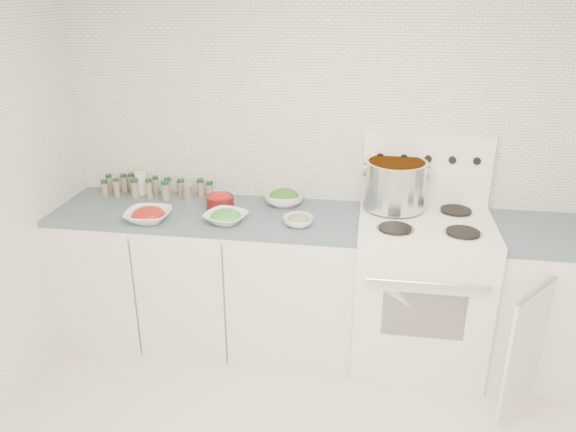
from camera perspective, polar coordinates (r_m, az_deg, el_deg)
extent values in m
cube|color=white|center=(3.49, 6.08, 6.97)|extent=(3.50, 0.02, 2.50)
cube|color=white|center=(3.64, -7.89, -6.38)|extent=(1.85, 0.62, 0.86)
cube|color=#4A636F|center=(3.45, -8.29, 0.19)|extent=(1.85, 0.62, 0.03)
cube|color=white|center=(3.50, 13.18, -7.57)|extent=(0.76, 0.65, 0.92)
cube|color=black|center=(3.20, 13.59, -9.78)|extent=(0.45, 0.01, 0.28)
cylinder|color=silver|center=(3.06, 14.02, -6.69)|extent=(0.65, 0.02, 0.02)
cube|color=white|center=(3.29, 13.89, -0.52)|extent=(0.76, 0.65, 0.01)
cube|color=white|center=(3.50, 13.88, 4.69)|extent=(0.76, 0.06, 0.43)
cylinder|color=silver|center=(3.13, 10.84, -1.30)|extent=(0.21, 0.21, 0.01)
cylinder|color=black|center=(3.13, 10.85, -1.20)|extent=(0.18, 0.18, 0.01)
cylinder|color=silver|center=(3.17, 17.35, -1.66)|extent=(0.21, 0.21, 0.01)
cylinder|color=black|center=(3.16, 17.36, -1.56)|extent=(0.18, 0.18, 0.01)
cylinder|color=silver|center=(3.43, 10.72, 0.84)|extent=(0.21, 0.21, 0.01)
cylinder|color=black|center=(3.42, 10.73, 0.93)|extent=(0.18, 0.18, 0.01)
cylinder|color=silver|center=(3.46, 16.68, 0.48)|extent=(0.21, 0.21, 0.01)
cylinder|color=black|center=(3.46, 16.69, 0.57)|extent=(0.18, 0.18, 0.01)
cylinder|color=black|center=(3.43, 9.35, 5.97)|extent=(0.04, 0.02, 0.04)
cylinder|color=black|center=(3.43, 11.70, 5.82)|extent=(0.04, 0.02, 0.04)
cylinder|color=black|center=(3.44, 14.03, 5.67)|extent=(0.04, 0.02, 0.04)
cylinder|color=black|center=(3.46, 16.35, 5.50)|extent=(0.04, 0.02, 0.04)
cylinder|color=black|center=(3.48, 18.64, 5.33)|extent=(0.04, 0.02, 0.04)
cube|color=white|center=(3.69, 26.10, -8.23)|extent=(0.89, 0.62, 0.86)
cube|color=white|center=(3.23, 22.98, -12.33)|extent=(0.26, 0.32, 0.70)
cylinder|color=silver|center=(3.37, 10.83, 3.19)|extent=(0.36, 0.36, 0.28)
cylinder|color=orange|center=(3.33, 10.98, 5.21)|extent=(0.33, 0.33, 0.03)
torus|color=silver|center=(3.34, 7.71, 4.74)|extent=(0.01, 0.09, 0.09)
torus|color=silver|center=(3.36, 14.13, 4.34)|extent=(0.01, 0.09, 0.09)
imported|color=white|center=(3.36, -14.00, 0.02)|extent=(0.27, 0.27, 0.06)
ellipsoid|color=#B92A0F|center=(3.35, -14.02, 0.23)|extent=(0.19, 0.19, 0.08)
imported|color=white|center=(3.26, -6.33, -0.18)|extent=(0.30, 0.30, 0.06)
ellipsoid|color=#2B8532|center=(3.25, -6.34, 0.02)|extent=(0.17, 0.17, 0.08)
imported|color=white|center=(3.50, -0.41, 1.80)|extent=(0.28, 0.28, 0.08)
ellipsoid|color=#1F5A19|center=(3.49, -0.41, 2.13)|extent=(0.18, 0.18, 0.08)
imported|color=white|center=(3.20, 1.06, -0.53)|extent=(0.19, 0.19, 0.05)
ellipsoid|color=#28441B|center=(3.19, 1.06, -0.28)|extent=(0.12, 0.12, 0.06)
cylinder|color=#500D0E|center=(3.45, -6.91, 1.37)|extent=(0.17, 0.17, 0.08)
ellipsoid|color=red|center=(3.44, -6.94, 1.87)|extent=(0.12, 0.12, 0.06)
cylinder|color=white|center=(3.79, -14.70, 3.24)|extent=(0.08, 0.08, 0.15)
cylinder|color=#B4AD98|center=(3.66, -10.13, 2.46)|extent=(0.09, 0.09, 0.09)
cylinder|color=gray|center=(3.90, -17.68, 3.08)|extent=(0.04, 0.04, 0.10)
cylinder|color=#123F21|center=(3.89, -17.78, 3.90)|extent=(0.04, 0.04, 0.02)
cylinder|color=gray|center=(3.87, -16.29, 3.12)|extent=(0.04, 0.04, 0.10)
cylinder|color=#123F21|center=(3.85, -16.39, 3.96)|extent=(0.04, 0.04, 0.02)
cylinder|color=gray|center=(3.85, -15.52, 3.15)|extent=(0.04, 0.04, 0.11)
cylinder|color=#123F21|center=(3.83, -15.62, 4.06)|extent=(0.04, 0.04, 0.02)
cylinder|color=gray|center=(3.77, -13.26, 2.93)|extent=(0.04, 0.04, 0.10)
cylinder|color=#123F21|center=(3.75, -13.35, 3.80)|extent=(0.04, 0.04, 0.02)
cylinder|color=gray|center=(3.76, -12.08, 2.86)|extent=(0.04, 0.04, 0.09)
cylinder|color=#123F21|center=(3.74, -12.15, 3.67)|extent=(0.05, 0.05, 0.02)
cylinder|color=gray|center=(3.71, -10.79, 2.72)|extent=(0.05, 0.05, 0.10)
cylinder|color=#123F21|center=(3.69, -10.85, 3.55)|extent=(0.05, 0.05, 0.02)
cylinder|color=gray|center=(3.69, -8.86, 2.74)|extent=(0.04, 0.04, 0.09)
cylinder|color=#123F21|center=(3.67, -8.91, 3.57)|extent=(0.05, 0.05, 0.02)
cylinder|color=gray|center=(3.65, -7.95, 2.53)|extent=(0.05, 0.05, 0.09)
cylinder|color=#123F21|center=(3.63, -7.99, 3.34)|extent=(0.05, 0.05, 0.02)
cylinder|color=gray|center=(3.84, -18.09, 2.61)|extent=(0.04, 0.04, 0.09)
cylinder|color=#123F21|center=(3.82, -18.18, 3.35)|extent=(0.04, 0.04, 0.02)
cylinder|color=gray|center=(3.79, -17.00, 2.64)|extent=(0.04, 0.04, 0.11)
cylinder|color=#123F21|center=(3.77, -17.11, 3.54)|extent=(0.04, 0.04, 0.02)
cylinder|color=gray|center=(3.75, -15.27, 2.60)|extent=(0.05, 0.05, 0.11)
cylinder|color=#123F21|center=(3.73, -15.37, 3.49)|extent=(0.05, 0.05, 0.02)
cylinder|color=gray|center=(3.71, -13.91, 2.58)|extent=(0.04, 0.04, 0.11)
cylinder|color=#123F21|center=(3.69, -14.00, 3.53)|extent=(0.04, 0.04, 0.02)
cylinder|color=gray|center=(3.65, -12.34, 2.39)|extent=(0.05, 0.05, 0.11)
cylinder|color=#123F21|center=(3.63, -12.42, 3.32)|extent=(0.05, 0.05, 0.02)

